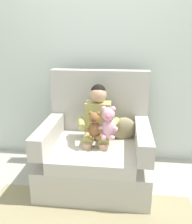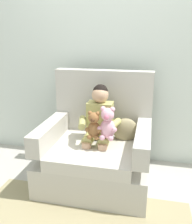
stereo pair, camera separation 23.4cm
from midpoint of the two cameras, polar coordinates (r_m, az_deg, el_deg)
The scene contains 7 objects.
ground_plane at distance 2.73m, azimuth 2.53°, elevation -15.87°, with size 8.00×8.00×0.00m, color #ADA89E.
back_wall at distance 2.96m, azimuth 5.29°, elevation 13.51°, with size 6.00×0.10×2.60m, color silver.
armchair at distance 2.61m, azimuth 2.87°, elevation -8.83°, with size 1.08×0.92×1.14m.
seated_child at distance 2.50m, azimuth 3.31°, elevation -2.24°, with size 0.45×0.39×0.82m.
plush_pink at distance 2.30m, azimuth 5.59°, elevation -2.85°, with size 0.19×0.15×0.32m.
plush_brown at distance 2.32m, azimuth 2.38°, elevation -3.27°, with size 0.16×0.13×0.27m.
throw_pillow at distance 2.60m, azimuth 9.44°, elevation -4.24°, with size 0.26×0.12×0.26m, color #998C66.
Camera 2 is at (0.51, -2.23, 1.50)m, focal length 39.37 mm.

